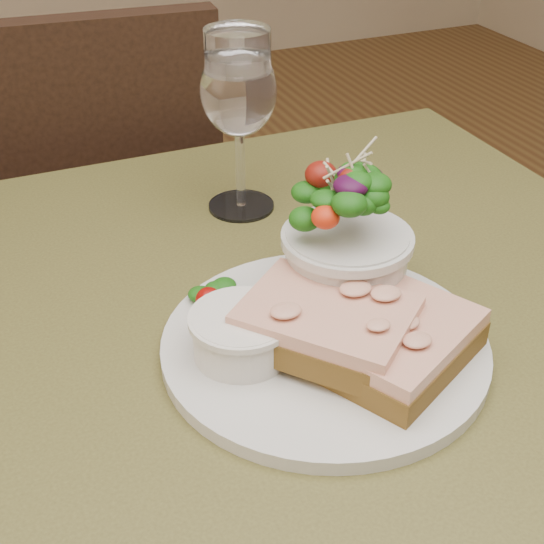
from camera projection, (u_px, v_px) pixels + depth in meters
name	position (u px, v px, depth m)	size (l,w,h in m)	color
cafe_table	(280.00, 435.00, 0.67)	(0.80, 0.80, 0.75)	#423E1C
chair_far	(90.00, 343.00, 1.35)	(0.45, 0.45, 0.90)	black
dinner_plate	(324.00, 345.00, 0.60)	(0.26, 0.26, 0.01)	silver
sandwich_front	(398.00, 342.00, 0.57)	(0.15, 0.14, 0.03)	#432D11
sandwich_back	(327.00, 324.00, 0.58)	(0.15, 0.16, 0.03)	#432D11
ramekin	(242.00, 333.00, 0.57)	(0.07, 0.07, 0.04)	silver
salad_bowl	(347.00, 235.00, 0.62)	(0.10, 0.10, 0.13)	silver
garnish	(217.00, 296.00, 0.64)	(0.05, 0.04, 0.02)	#113B0A
wine_glass	(239.00, 96.00, 0.74)	(0.08, 0.08, 0.18)	white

